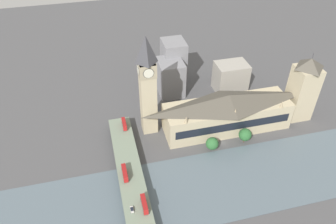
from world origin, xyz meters
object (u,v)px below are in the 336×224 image
Objects in this scene: clock_tower at (148,84)px; double_decker_bus_lead at (125,173)px; parliament_hall at (227,112)px; victoria_tower at (303,89)px; road_bridge at (135,195)px; double_decker_bus_mid at (124,124)px; double_decker_bus_rear at (144,204)px; car_northbound_mid at (132,209)px.

clock_tower reaches higher than double_decker_bus_lead.
victoria_tower is at bearing -89.95° from parliament_hall.
victoria_tower is at bearing -69.93° from road_bridge.
parliament_hall is 88.33m from road_bridge.
parliament_hall is 0.65× the size of road_bridge.
clock_tower is 111.27m from victoria_tower.
double_decker_bus_mid is (10.68, 71.19, -4.94)m from parliament_hall.
double_decker_bus_rear is (-57.36, 126.51, -15.16)m from victoria_tower.
parliament_hall reaches higher than double_decker_bus_lead.
double_decker_bus_lead is at bearing 12.82° from road_bridge.
victoria_tower is at bearing -75.95° from double_decker_bus_lead.
parliament_hall reaches higher than double_decker_bus_mid.
double_decker_bus_lead reaches higher than road_bridge.
clock_tower is 6.61× the size of double_decker_bus_rear.
parliament_hall is at bearing -53.10° from car_northbound_mid.
car_northbound_mid is (-0.48, 6.84, -1.94)m from double_decker_bus_rear.
car_northbound_mid is at bearing 163.44° from road_bridge.
double_decker_bus_mid is 68.00m from double_decker_bus_rear.
clock_tower is at bearing -13.67° from double_decker_bus_rear.
road_bridge is (-47.59, 130.30, -19.03)m from victoria_tower.
double_decker_bus_rear is 2.71× the size of car_northbound_mid.
double_decker_bus_rear reaches higher than car_northbound_mid.
road_bridge is 11.17m from double_decker_bus_rear.
victoria_tower is 128.89m from double_decker_bus_mid.
clock_tower is (11.48, 53.40, 24.39)m from parliament_hall.
parliament_hall is at bearing -66.62° from double_decker_bus_lead.
double_decker_bus_rear is (-68.79, 16.73, -29.33)m from clock_tower.
parliament_hall is 8.07× the size of double_decker_bus_rear.
victoria_tower is at bearing -66.55° from car_northbound_mid.
parliament_hall reaches higher than double_decker_bus_rear.
double_decker_bus_lead is at bearing 152.08° from clock_tower.
double_decker_bus_lead is at bearing 104.05° from victoria_tower.
parliament_hall is at bearing -98.54° from double_decker_bus_mid.
victoria_tower is 140.01m from road_bridge.
double_decker_bus_mid is 0.93× the size of double_decker_bus_rear.
victoria_tower is 12.95× the size of car_northbound_mid.
road_bridge is 12.44× the size of double_decker_bus_rear.
car_northbound_mid is at bearing 126.90° from parliament_hall.
clock_tower is 6.48× the size of double_decker_bus_lead.
double_decker_bus_lead reaches higher than double_decker_bus_mid.
clock_tower is 58.54m from double_decker_bus_lead.
victoria_tower is 138.46m from double_decker_bus_lead.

